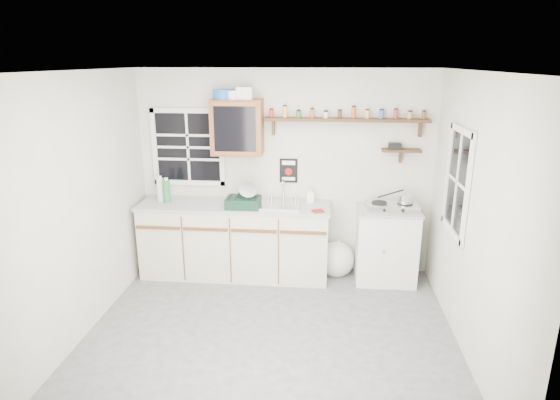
% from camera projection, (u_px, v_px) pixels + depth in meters
% --- Properties ---
extents(room, '(3.64, 3.24, 2.54)m').
position_uv_depth(room, '(269.00, 213.00, 4.25)').
color(room, '#4A4A4C').
rests_on(room, ground).
extents(main_cabinet, '(2.31, 0.63, 0.92)m').
position_uv_depth(main_cabinet, '(235.00, 240.00, 5.77)').
color(main_cabinet, beige).
rests_on(main_cabinet, floor).
extents(right_cabinet, '(0.73, 0.57, 0.91)m').
position_uv_depth(right_cabinet, '(386.00, 245.00, 5.62)').
color(right_cabinet, beige).
rests_on(right_cabinet, floor).
extents(sink, '(0.52, 0.44, 0.29)m').
position_uv_depth(sink, '(278.00, 204.00, 5.59)').
color(sink, silver).
rests_on(sink, main_cabinet).
extents(upper_cabinet, '(0.60, 0.32, 0.65)m').
position_uv_depth(upper_cabinet, '(237.00, 127.00, 5.51)').
color(upper_cabinet, brown).
rests_on(upper_cabinet, wall_back).
extents(upper_cabinet_clutter, '(0.46, 0.24, 0.14)m').
position_uv_depth(upper_cabinet_clutter, '(231.00, 94.00, 5.40)').
color(upper_cabinet_clutter, blue).
rests_on(upper_cabinet_clutter, upper_cabinet).
extents(spice_shelf, '(1.91, 0.18, 0.35)m').
position_uv_depth(spice_shelf, '(346.00, 119.00, 5.42)').
color(spice_shelf, black).
rests_on(spice_shelf, wall_back).
extents(secondary_shelf, '(0.45, 0.16, 0.24)m').
position_uv_depth(secondary_shelf, '(399.00, 150.00, 5.48)').
color(secondary_shelf, black).
rests_on(secondary_shelf, wall_back).
extents(warning_sign, '(0.22, 0.02, 0.30)m').
position_uv_depth(warning_sign, '(289.00, 171.00, 5.75)').
color(warning_sign, black).
rests_on(warning_sign, wall_back).
extents(window_back, '(0.93, 0.03, 0.98)m').
position_uv_depth(window_back, '(188.00, 147.00, 5.78)').
color(window_back, black).
rests_on(window_back, wall_back).
extents(window_right, '(0.03, 0.78, 1.08)m').
position_uv_depth(window_right, '(458.00, 182.00, 4.55)').
color(window_right, black).
rests_on(window_right, wall_back).
extents(water_bottles, '(0.18, 0.13, 0.31)m').
position_uv_depth(water_bottles, '(164.00, 190.00, 5.70)').
color(water_bottles, silver).
rests_on(water_bottles, main_cabinet).
extents(dish_rack, '(0.40, 0.31, 0.30)m').
position_uv_depth(dish_rack, '(245.00, 199.00, 5.49)').
color(dish_rack, black).
rests_on(dish_rack, main_cabinet).
extents(soap_bottle, '(0.10, 0.10, 0.20)m').
position_uv_depth(soap_bottle, '(310.00, 195.00, 5.67)').
color(soap_bottle, white).
rests_on(soap_bottle, main_cabinet).
extents(rag, '(0.16, 0.15, 0.02)m').
position_uv_depth(rag, '(318.00, 211.00, 5.35)').
color(rag, maroon).
rests_on(rag, main_cabinet).
extents(hotplate, '(0.61, 0.36, 0.09)m').
position_uv_depth(hotplate, '(392.00, 206.00, 5.46)').
color(hotplate, silver).
rests_on(hotplate, right_cabinet).
extents(saucepan, '(0.39, 0.26, 0.17)m').
position_uv_depth(saucepan, '(405.00, 199.00, 5.42)').
color(saucepan, silver).
rests_on(saucepan, hotplate).
extents(trash_bag, '(0.43, 0.39, 0.49)m').
position_uv_depth(trash_bag, '(336.00, 259.00, 5.82)').
color(trash_bag, silver).
rests_on(trash_bag, floor).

